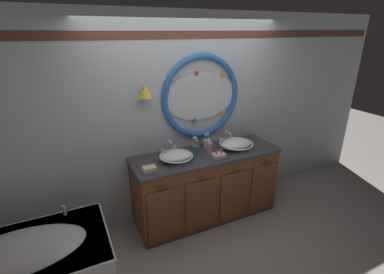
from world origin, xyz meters
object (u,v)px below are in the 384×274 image
object	(u,v)px
soap_dispenser	(210,148)
folded_hand_towel	(149,169)
toothbrush_holder_left	(195,149)
toothbrush_holder_right	(207,143)
sink_basin_left	(176,156)
toiletry_basket	(219,155)
sink_basin_right	(236,144)
bathtub	(19,268)

from	to	relation	value
soap_dispenser	folded_hand_towel	size ratio (longest dim) A/B	0.99
toothbrush_holder_left	soap_dispenser	distance (m)	0.19
toothbrush_holder_right	folded_hand_towel	world-z (taller)	toothbrush_holder_right
sink_basin_left	folded_hand_towel	bearing A→B (deg)	-162.40
toiletry_basket	folded_hand_towel	bearing A→B (deg)	177.75
sink_basin_left	sink_basin_right	distance (m)	0.85
sink_basin_right	toiletry_basket	bearing A→B (deg)	-156.88
sink_basin_right	toothbrush_holder_left	bearing A→B (deg)	170.39
folded_hand_towel	toothbrush_holder_left	bearing A→B (deg)	17.53
bathtub	toothbrush_holder_left	xyz separation A→B (m)	(2.02, 0.40, 0.68)
sink_basin_left	toiletry_basket	bearing A→B (deg)	-16.89
toiletry_basket	sink_basin_left	bearing A→B (deg)	163.11
toothbrush_holder_right	toiletry_basket	bearing A→B (deg)	-94.40
toiletry_basket	toothbrush_holder_right	bearing A→B (deg)	85.60
soap_dispenser	folded_hand_towel	distance (m)	0.85
sink_basin_right	soap_dispenser	xyz separation A→B (m)	(-0.38, 0.03, 0.00)
soap_dispenser	toothbrush_holder_right	bearing A→B (deg)	73.53
toothbrush_holder_right	soap_dispenser	xyz separation A→B (m)	(-0.05, -0.18, 0.01)
toothbrush_holder_right	toiletry_basket	xyz separation A→B (m)	(-0.03, -0.35, -0.03)
toothbrush_holder_left	soap_dispenser	world-z (taller)	toothbrush_holder_left
sink_basin_left	toothbrush_holder_right	xyz separation A→B (m)	(0.52, 0.20, 0.00)
sink_basin_left	bathtub	bearing A→B (deg)	-169.91
sink_basin_right	soap_dispenser	distance (m)	0.38
bathtub	folded_hand_towel	size ratio (longest dim) A/B	10.33
soap_dispenser	toiletry_basket	world-z (taller)	soap_dispenser
sink_basin_right	toothbrush_holder_right	distance (m)	0.38
toothbrush_holder_right	sink_basin_left	bearing A→B (deg)	-158.82
toothbrush_holder_right	soap_dispenser	distance (m)	0.19
sink_basin_right	bathtub	bearing A→B (deg)	-173.20
sink_basin_left	folded_hand_towel	size ratio (longest dim) A/B	2.57
soap_dispenser	folded_hand_towel	world-z (taller)	soap_dispenser
bathtub	toiletry_basket	size ratio (longest dim) A/B	10.85
bathtub	sink_basin_right	world-z (taller)	sink_basin_right
folded_hand_towel	toiletry_basket	size ratio (longest dim) A/B	1.05
sink_basin_left	soap_dispenser	distance (m)	0.47
toothbrush_holder_left	toiletry_basket	xyz separation A→B (m)	(0.20, -0.24, -0.03)
sink_basin_right	toothbrush_holder_left	distance (m)	0.56
toothbrush_holder_right	toiletry_basket	size ratio (longest dim) A/B	1.34
bathtub	sink_basin_left	world-z (taller)	sink_basin_left
sink_basin_right	toothbrush_holder_right	world-z (taller)	toothbrush_holder_right
toothbrush_holder_right	sink_basin_right	bearing A→B (deg)	-31.91
bathtub	sink_basin_right	distance (m)	2.68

